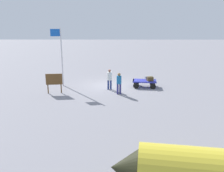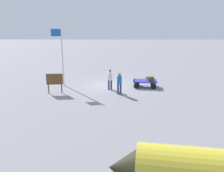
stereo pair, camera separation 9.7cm
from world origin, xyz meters
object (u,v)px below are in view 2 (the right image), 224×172
Objects in this scene: worker_trailing at (110,78)px; signboard at (55,80)px; luggage_cart at (145,82)px; suitcase_olive at (151,79)px; worker_lead at (119,82)px; flagpole at (61,52)px; suitcase_grey at (149,78)px.

signboard is at bearing 14.64° from worker_trailing.
signboard is (6.88, 1.84, 0.56)m from luggage_cart.
signboard is (7.31, 1.68, 0.25)m from suitcase_olive.
worker_lead is (2.10, 2.01, 0.51)m from luggage_cart.
worker_trailing reaches higher than suitcase_olive.
flagpole reaches higher than worker_lead.
suitcase_olive is 7.51m from signboard.
luggage_cart is 1.25× the size of worker_trailing.
flagpole reaches higher than signboard.
suitcase_grey is 1.25× the size of suitcase_olive.
worker_lead is at bearing 36.16° from suitcase_olive.
flagpole is at bearing -3.35° from luggage_cart.
luggage_cart is 2.96m from worker_lead.
worker_lead is at bearing 177.89° from signboard.
signboard is at bearing -2.11° from worker_lead.
suitcase_grey is 0.46× the size of signboard.
suitcase_grey is 3.48m from worker_trailing.
suitcase_grey is at bearing -89.06° from suitcase_olive.
worker_trailing is 4.20m from signboard.
signboard is (4.78, -0.18, 0.05)m from worker_lead.
worker_lead is at bearing 119.95° from worker_trailing.
worker_lead is (2.53, 2.47, 0.24)m from suitcase_grey.
flagpole is (6.81, -0.40, 2.37)m from luggage_cart.
worker_lead is 5.60m from flagpole.
suitcase_olive is (-0.43, 0.16, 0.31)m from luggage_cart.
suitcase_olive is 7.55m from flagpole.
luggage_cart is 0.42× the size of flagpole.
flagpole reaches higher than suitcase_olive.
suitcase_olive reaches higher than suitcase_grey.
flagpole is (4.70, -2.41, 1.86)m from worker_lead.
worker_lead is at bearing 43.76° from luggage_cart.
suitcase_olive is 0.12× the size of flagpole.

